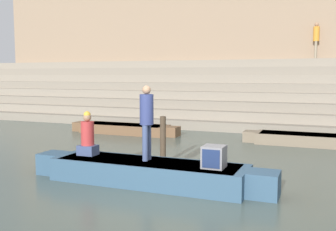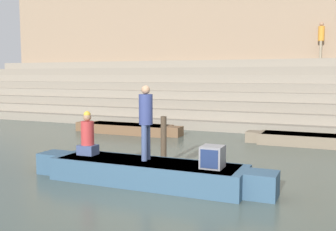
# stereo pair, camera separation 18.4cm
# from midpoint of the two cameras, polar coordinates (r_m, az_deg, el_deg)

# --- Properties ---
(ground_plane) EXTENTS (120.00, 120.00, 0.00)m
(ground_plane) POSITION_cam_midpoint_polar(r_m,az_deg,el_deg) (7.75, -0.06, -12.14)
(ground_plane) COLOR #47544C
(ghat_steps) EXTENTS (36.00, 5.05, 3.20)m
(ghat_steps) POSITION_cam_midpoint_polar(r_m,az_deg,el_deg) (19.47, 13.89, 2.00)
(ghat_steps) COLOR gray
(ghat_steps) RESTS_ON ground
(back_wall) EXTENTS (34.20, 1.28, 8.75)m
(back_wall) POSITION_cam_midpoint_polar(r_m,az_deg,el_deg) (21.88, 15.02, 10.81)
(back_wall) COLOR #937A60
(back_wall) RESTS_ON ground
(rowboat_main) EXTENTS (5.66, 1.28, 0.51)m
(rowboat_main) POSITION_cam_midpoint_polar(r_m,az_deg,el_deg) (8.79, -3.60, -8.15)
(rowboat_main) COLOR #33516B
(rowboat_main) RESTS_ON ground
(person_standing) EXTENTS (0.31, 0.31, 1.66)m
(person_standing) POSITION_cam_midpoint_polar(r_m,az_deg,el_deg) (8.68, -3.73, -0.24)
(person_standing) COLOR #3D4C75
(person_standing) RESTS_ON rowboat_main
(person_rowing) EXTENTS (0.43, 0.34, 1.05)m
(person_rowing) POSITION_cam_midpoint_polar(r_m,az_deg,el_deg) (9.52, -12.13, -3.09)
(person_rowing) COLOR #3D4C75
(person_rowing) RESTS_ON rowboat_main
(tv_set) EXTENTS (0.44, 0.47, 0.46)m
(tv_set) POSITION_cam_midpoint_polar(r_m,az_deg,el_deg) (8.12, 6.04, -5.98)
(tv_set) COLOR slate
(tv_set) RESTS_ON rowboat_main
(moored_boat_shore) EXTENTS (4.74, 1.13, 0.38)m
(moored_boat_shore) POSITION_cam_midpoint_polar(r_m,az_deg,el_deg) (16.30, -6.67, -1.88)
(moored_boat_shore) COLOR brown
(moored_boat_shore) RESTS_ON ground
(moored_boat_distant) EXTENTS (4.24, 1.13, 0.38)m
(moored_boat_distant) POSITION_cam_midpoint_polar(r_m,az_deg,el_deg) (14.31, 18.98, -3.25)
(moored_boat_distant) COLOR #756651
(moored_boat_distant) RESTS_ON ground
(mooring_post) EXTENTS (0.16, 0.16, 1.29)m
(mooring_post) POSITION_cam_midpoint_polar(r_m,az_deg,el_deg) (10.64, -1.23, -3.58)
(mooring_post) COLOR #473828
(mooring_post) RESTS_ON ground
(person_on_steps) EXTENTS (0.29, 0.29, 1.74)m
(person_on_steps) POSITION_cam_midpoint_polar(r_m,az_deg,el_deg) (20.79, 20.47, 10.56)
(person_on_steps) COLOR gray
(person_on_steps) RESTS_ON ghat_steps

